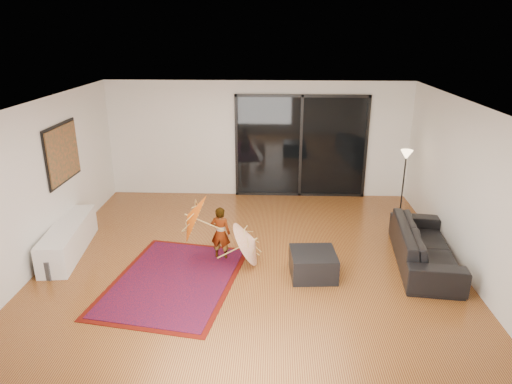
# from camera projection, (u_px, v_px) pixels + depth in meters

# --- Properties ---
(floor) EXTENTS (7.00, 7.00, 0.00)m
(floor) POSITION_uv_depth(u_px,v_px,m) (250.00, 264.00, 7.77)
(floor) COLOR #9D632B
(floor) RESTS_ON ground
(ceiling) EXTENTS (7.00, 7.00, 0.00)m
(ceiling) POSITION_uv_depth(u_px,v_px,m) (249.00, 105.00, 6.86)
(ceiling) COLOR white
(ceiling) RESTS_ON wall_back
(wall_back) EXTENTS (7.00, 0.00, 7.00)m
(wall_back) POSITION_uv_depth(u_px,v_px,m) (258.00, 140.00, 10.61)
(wall_back) COLOR silver
(wall_back) RESTS_ON floor
(wall_front) EXTENTS (7.00, 0.00, 7.00)m
(wall_front) POSITION_uv_depth(u_px,v_px,m) (229.00, 321.00, 4.03)
(wall_front) COLOR silver
(wall_front) RESTS_ON floor
(wall_left) EXTENTS (0.00, 7.00, 7.00)m
(wall_left) POSITION_uv_depth(u_px,v_px,m) (36.00, 187.00, 7.45)
(wall_left) COLOR silver
(wall_left) RESTS_ON floor
(wall_right) EXTENTS (0.00, 7.00, 7.00)m
(wall_right) POSITION_uv_depth(u_px,v_px,m) (471.00, 193.00, 7.18)
(wall_right) COLOR silver
(wall_right) RESTS_ON floor
(sliding_door) EXTENTS (3.06, 0.07, 2.40)m
(sliding_door) POSITION_uv_depth(u_px,v_px,m) (301.00, 147.00, 10.59)
(sliding_door) COLOR black
(sliding_door) RESTS_ON wall_back
(painting) EXTENTS (0.04, 1.28, 1.08)m
(painting) POSITION_uv_depth(u_px,v_px,m) (63.00, 153.00, 8.29)
(painting) COLOR black
(painting) RESTS_ON wall_left
(media_console) EXTENTS (0.71, 1.99, 0.54)m
(media_console) POSITION_uv_depth(u_px,v_px,m) (69.00, 239.00, 8.10)
(media_console) COLOR white
(media_console) RESTS_ON floor
(speaker) EXTENTS (0.34, 0.34, 0.32)m
(speaker) POSITION_uv_depth(u_px,v_px,m) (48.00, 267.00, 7.36)
(speaker) COLOR #424244
(speaker) RESTS_ON floor
(persian_rug) EXTENTS (2.29, 2.89, 0.02)m
(persian_rug) POSITION_uv_depth(u_px,v_px,m) (174.00, 280.00, 7.26)
(persian_rug) COLOR #510D06
(persian_rug) RESTS_ON floor
(sofa) EXTENTS (1.14, 2.35, 0.66)m
(sofa) POSITION_uv_depth(u_px,v_px,m) (425.00, 246.00, 7.70)
(sofa) COLOR black
(sofa) RESTS_ON floor
(ottoman) EXTENTS (0.76, 0.76, 0.41)m
(ottoman) POSITION_uv_depth(u_px,v_px,m) (313.00, 264.00, 7.36)
(ottoman) COLOR black
(ottoman) RESTS_ON floor
(floor_lamp) EXTENTS (0.25, 0.25, 1.44)m
(floor_lamp) POSITION_uv_depth(u_px,v_px,m) (405.00, 164.00, 9.42)
(floor_lamp) COLOR black
(floor_lamp) RESTS_ON floor
(child) EXTENTS (0.38, 0.28, 0.95)m
(child) POSITION_uv_depth(u_px,v_px,m) (220.00, 233.00, 7.83)
(child) COLOR #999999
(child) RESTS_ON floor
(parasol_orange) EXTENTS (0.50, 0.87, 0.88)m
(parasol_orange) POSITION_uv_depth(u_px,v_px,m) (187.00, 220.00, 7.72)
(parasol_orange) COLOR #DF5A0B
(parasol_orange) RESTS_ON child
(parasol_white) EXTENTS (0.56, 0.80, 0.91)m
(parasol_white) POSITION_uv_depth(u_px,v_px,m) (255.00, 236.00, 7.66)
(parasol_white) COLOR silver
(parasol_white) RESTS_ON floor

